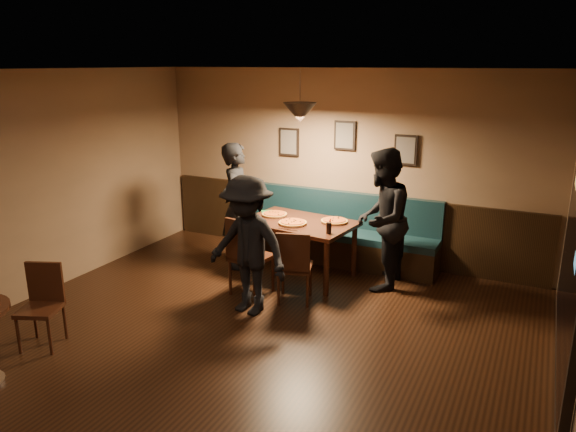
{
  "coord_description": "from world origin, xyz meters",
  "views": [
    {
      "loc": [
        2.67,
        -3.91,
        2.87
      ],
      "look_at": [
        -0.26,
        2.11,
        0.95
      ],
      "focal_mm": 33.49,
      "sensor_mm": 36.0,
      "label": 1
    }
  ],
  "objects_px": {
    "chair_near_left": "(251,255)",
    "cafe_chair_far": "(39,308)",
    "diner_left": "(238,206)",
    "diner_right": "(382,219)",
    "dining_table": "(299,248)",
    "booth_bench": "(336,229)",
    "chair_near_right": "(295,265)",
    "tabasco_bottle": "(330,223)",
    "diner_front": "(248,246)",
    "soda_glass": "(329,228)"
  },
  "relations": [
    {
      "from": "chair_near_left",
      "to": "tabasco_bottle",
      "type": "xyz_separation_m",
      "value": [
        0.76,
        0.77,
        0.32
      ]
    },
    {
      "from": "diner_front",
      "to": "diner_right",
      "type": "bearing_deg",
      "value": 58.5
    },
    {
      "from": "chair_near_right",
      "to": "diner_left",
      "type": "relative_size",
      "value": 0.52
    },
    {
      "from": "diner_left",
      "to": "diner_right",
      "type": "height_order",
      "value": "diner_right"
    },
    {
      "from": "booth_bench",
      "to": "dining_table",
      "type": "distance_m",
      "value": 0.79
    },
    {
      "from": "chair_near_right",
      "to": "diner_left",
      "type": "height_order",
      "value": "diner_left"
    },
    {
      "from": "dining_table",
      "to": "soda_glass",
      "type": "relative_size",
      "value": 10.13
    },
    {
      "from": "diner_left",
      "to": "soda_glass",
      "type": "distance_m",
      "value": 1.54
    },
    {
      "from": "booth_bench",
      "to": "cafe_chair_far",
      "type": "height_order",
      "value": "booth_bench"
    },
    {
      "from": "diner_left",
      "to": "diner_front",
      "type": "distance_m",
      "value": 1.55
    },
    {
      "from": "chair_near_left",
      "to": "chair_near_right",
      "type": "distance_m",
      "value": 0.6
    },
    {
      "from": "tabasco_bottle",
      "to": "chair_near_right",
      "type": "bearing_deg",
      "value": -102.76
    },
    {
      "from": "chair_near_right",
      "to": "soda_glass",
      "type": "relative_size",
      "value": 6.45
    },
    {
      "from": "diner_right",
      "to": "soda_glass",
      "type": "xyz_separation_m",
      "value": [
        -0.56,
        -0.44,
        -0.07
      ]
    },
    {
      "from": "chair_near_left",
      "to": "chair_near_right",
      "type": "bearing_deg",
      "value": 11.85
    },
    {
      "from": "dining_table",
      "to": "diner_front",
      "type": "height_order",
      "value": "diner_front"
    },
    {
      "from": "chair_near_left",
      "to": "diner_front",
      "type": "bearing_deg",
      "value": -56.54
    },
    {
      "from": "chair_near_left",
      "to": "diner_right",
      "type": "relative_size",
      "value": 0.56
    },
    {
      "from": "diner_right",
      "to": "soda_glass",
      "type": "height_order",
      "value": "diner_right"
    },
    {
      "from": "chair_near_right",
      "to": "diner_right",
      "type": "relative_size",
      "value": 0.51
    },
    {
      "from": "soda_glass",
      "to": "cafe_chair_far",
      "type": "distance_m",
      "value": 3.42
    },
    {
      "from": "chair_near_right",
      "to": "cafe_chair_far",
      "type": "bearing_deg",
      "value": -148.46
    },
    {
      "from": "chair_near_left",
      "to": "cafe_chair_far",
      "type": "xyz_separation_m",
      "value": [
        -1.3,
        -2.13,
        -0.08
      ]
    },
    {
      "from": "booth_bench",
      "to": "chair_near_right",
      "type": "relative_size",
      "value": 3.21
    },
    {
      "from": "booth_bench",
      "to": "cafe_chair_far",
      "type": "distance_m",
      "value": 4.13
    },
    {
      "from": "diner_front",
      "to": "tabasco_bottle",
      "type": "bearing_deg",
      "value": 75.46
    },
    {
      "from": "diner_left",
      "to": "cafe_chair_far",
      "type": "relative_size",
      "value": 2.07
    },
    {
      "from": "chair_near_right",
      "to": "soda_glass",
      "type": "height_order",
      "value": "chair_near_right"
    },
    {
      "from": "diner_left",
      "to": "soda_glass",
      "type": "bearing_deg",
      "value": -117.81
    },
    {
      "from": "chair_near_right",
      "to": "tabasco_bottle",
      "type": "height_order",
      "value": "chair_near_right"
    },
    {
      "from": "dining_table",
      "to": "tabasco_bottle",
      "type": "distance_m",
      "value": 0.65
    },
    {
      "from": "soda_glass",
      "to": "chair_near_left",
      "type": "bearing_deg",
      "value": -149.69
    },
    {
      "from": "chair_near_left",
      "to": "diner_front",
      "type": "relative_size",
      "value": 0.62
    },
    {
      "from": "diner_front",
      "to": "cafe_chair_far",
      "type": "xyz_separation_m",
      "value": [
        -1.53,
        -1.65,
        -0.39
      ]
    },
    {
      "from": "chair_near_left",
      "to": "tabasco_bottle",
      "type": "distance_m",
      "value": 1.13
    },
    {
      "from": "diner_left",
      "to": "diner_right",
      "type": "xyz_separation_m",
      "value": [
        2.07,
        0.14,
        0.02
      ]
    },
    {
      "from": "dining_table",
      "to": "booth_bench",
      "type": "bearing_deg",
      "value": 78.06
    },
    {
      "from": "diner_left",
      "to": "tabasco_bottle",
      "type": "height_order",
      "value": "diner_left"
    },
    {
      "from": "chair_near_left",
      "to": "cafe_chair_far",
      "type": "height_order",
      "value": "chair_near_left"
    },
    {
      "from": "booth_bench",
      "to": "soda_glass",
      "type": "distance_m",
      "value": 1.16
    },
    {
      "from": "dining_table",
      "to": "cafe_chair_far",
      "type": "bearing_deg",
      "value": -110.95
    },
    {
      "from": "chair_near_left",
      "to": "diner_front",
      "type": "height_order",
      "value": "diner_front"
    },
    {
      "from": "booth_bench",
      "to": "cafe_chair_far",
      "type": "relative_size",
      "value": 3.44
    },
    {
      "from": "diner_right",
      "to": "soda_glass",
      "type": "relative_size",
      "value": 12.77
    },
    {
      "from": "dining_table",
      "to": "diner_front",
      "type": "bearing_deg",
      "value": -85.37
    },
    {
      "from": "diner_right",
      "to": "diner_front",
      "type": "height_order",
      "value": "diner_right"
    },
    {
      "from": "diner_right",
      "to": "soda_glass",
      "type": "bearing_deg",
      "value": -55.08
    },
    {
      "from": "chair_near_left",
      "to": "tabasco_bottle",
      "type": "relative_size",
      "value": 9.6
    },
    {
      "from": "diner_left",
      "to": "soda_glass",
      "type": "relative_size",
      "value": 12.47
    },
    {
      "from": "diner_front",
      "to": "soda_glass",
      "type": "bearing_deg",
      "value": 65.82
    }
  ]
}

